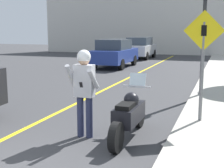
{
  "coord_description": "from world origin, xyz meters",
  "views": [
    {
      "loc": [
        3.54,
        -3.59,
        2.19
      ],
      "look_at": [
        1.35,
        2.53,
        1.08
      ],
      "focal_mm": 50.0,
      "sensor_mm": 36.0,
      "label": 1
    }
  ],
  "objects_px": {
    "motorcycle": "(129,115)",
    "parked_car_blue": "(115,53)",
    "crossing_sign": "(203,55)",
    "traffic_light": "(205,12)",
    "person_biker": "(84,84)",
    "parked_car_silver": "(140,48)"
  },
  "relations": [
    {
      "from": "person_biker",
      "to": "traffic_light",
      "type": "distance_m",
      "value": 5.46
    },
    {
      "from": "person_biker",
      "to": "parked_car_blue",
      "type": "distance_m",
      "value": 12.67
    },
    {
      "from": "motorcycle",
      "to": "traffic_light",
      "type": "relative_size",
      "value": 0.58
    },
    {
      "from": "motorcycle",
      "to": "parked_car_silver",
      "type": "distance_m",
      "value": 18.73
    },
    {
      "from": "person_biker",
      "to": "motorcycle",
      "type": "bearing_deg",
      "value": 16.0
    },
    {
      "from": "motorcycle",
      "to": "crossing_sign",
      "type": "height_order",
      "value": "crossing_sign"
    },
    {
      "from": "crossing_sign",
      "to": "traffic_light",
      "type": "xyz_separation_m",
      "value": [
        -0.19,
        3.13,
        1.13
      ]
    },
    {
      "from": "motorcycle",
      "to": "traffic_light",
      "type": "bearing_deg",
      "value": 76.26
    },
    {
      "from": "crossing_sign",
      "to": "parked_car_blue",
      "type": "bearing_deg",
      "value": 118.78
    },
    {
      "from": "motorcycle",
      "to": "person_biker",
      "type": "distance_m",
      "value": 1.12
    },
    {
      "from": "traffic_light",
      "to": "parked_car_blue",
      "type": "xyz_separation_m",
      "value": [
        -5.56,
        7.35,
        -1.91
      ]
    },
    {
      "from": "person_biker",
      "to": "parked_car_silver",
      "type": "xyz_separation_m",
      "value": [
        -3.62,
        18.43,
        -0.27
      ]
    },
    {
      "from": "motorcycle",
      "to": "crossing_sign",
      "type": "xyz_separation_m",
      "value": [
        1.31,
        1.43,
        1.15
      ]
    },
    {
      "from": "traffic_light",
      "to": "parked_car_blue",
      "type": "height_order",
      "value": "traffic_light"
    },
    {
      "from": "motorcycle",
      "to": "crossing_sign",
      "type": "bearing_deg",
      "value": 47.55
    },
    {
      "from": "crossing_sign",
      "to": "parked_car_blue",
      "type": "distance_m",
      "value": 11.98
    },
    {
      "from": "person_biker",
      "to": "parked_car_silver",
      "type": "height_order",
      "value": "person_biker"
    },
    {
      "from": "parked_car_blue",
      "to": "crossing_sign",
      "type": "bearing_deg",
      "value": -61.22
    },
    {
      "from": "person_biker",
      "to": "parked_car_blue",
      "type": "bearing_deg",
      "value": 106.33
    },
    {
      "from": "motorcycle",
      "to": "traffic_light",
      "type": "distance_m",
      "value": 5.21
    },
    {
      "from": "crossing_sign",
      "to": "parked_car_blue",
      "type": "height_order",
      "value": "crossing_sign"
    },
    {
      "from": "motorcycle",
      "to": "parked_car_blue",
      "type": "relative_size",
      "value": 0.53
    }
  ]
}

